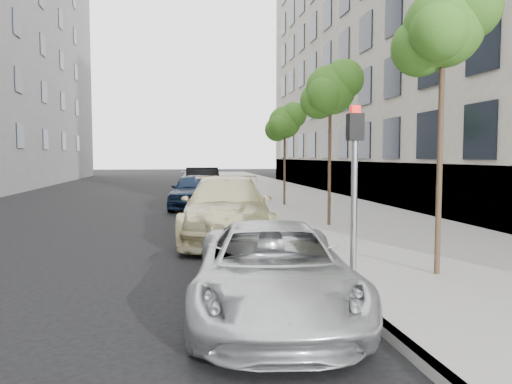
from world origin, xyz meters
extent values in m
plane|color=black|center=(0.00, 0.00, 0.00)|extent=(160.00, 160.00, 0.00)
cube|color=gray|center=(4.30, 24.00, 0.07)|extent=(6.40, 72.00, 0.14)
cube|color=#9E9B93|center=(1.18, 24.00, 0.07)|extent=(0.15, 72.00, 0.14)
cylinder|color=#38281C|center=(3.20, 1.50, 2.67)|extent=(0.10, 0.10, 5.06)
sphere|color=#295E18|center=(3.20, 1.50, 4.50)|extent=(1.38, 1.38, 1.38)
sphere|color=#295E18|center=(3.55, 1.30, 4.80)|extent=(1.11, 1.11, 1.11)
sphere|color=#295E18|center=(2.90, 1.75, 4.20)|extent=(1.04, 1.04, 1.04)
cylinder|color=#38281C|center=(3.20, 8.00, 2.55)|extent=(0.10, 0.10, 4.82)
sphere|color=#295E18|center=(3.20, 8.00, 4.26)|extent=(1.51, 1.51, 1.51)
sphere|color=#295E18|center=(3.55, 7.80, 4.56)|extent=(1.21, 1.21, 1.21)
sphere|color=#295E18|center=(2.90, 8.25, 3.96)|extent=(1.14, 1.14, 1.14)
cylinder|color=#38281C|center=(3.20, 14.50, 2.28)|extent=(0.10, 0.10, 4.28)
sphere|color=#295E18|center=(3.20, 14.50, 3.72)|extent=(1.39, 1.39, 1.39)
sphere|color=#295E18|center=(3.55, 14.30, 4.02)|extent=(1.11, 1.11, 1.11)
sphere|color=#295E18|center=(2.90, 14.75, 3.42)|extent=(1.04, 1.04, 1.04)
cylinder|color=#939699|center=(1.32, 0.69, 1.32)|extent=(0.10, 0.10, 2.36)
cube|color=black|center=(1.32, 0.69, 2.71)|extent=(0.24, 0.18, 0.42)
cube|color=red|center=(1.32, 0.69, 2.98)|extent=(0.14, 0.10, 0.12)
imported|color=silver|center=(-0.10, 0.07, 0.65)|extent=(2.67, 4.89, 1.30)
imported|color=beige|center=(-0.10, 6.69, 0.84)|extent=(2.92, 6.00, 1.68)
imported|color=#101D35|center=(-0.69, 14.79, 0.76)|extent=(2.55, 4.73, 1.53)
imported|color=black|center=(-0.10, 20.12, 0.82)|extent=(1.83, 5.01, 1.64)
imported|color=#B2B6BB|center=(-0.30, 26.38, 0.63)|extent=(1.95, 4.44, 1.27)
camera|label=1|loc=(-1.41, -6.76, 2.26)|focal=35.00mm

